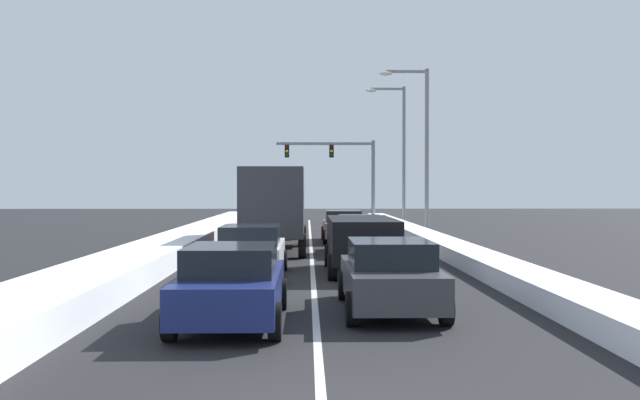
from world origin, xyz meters
name	(u,v)px	position (x,y,z in m)	size (l,w,h in m)	color
ground_plane	(312,258)	(0.00, 18.45, 0.00)	(120.00, 120.00, 0.00)	black
lane_stripe_between_right_lane_and_center_lane	(311,247)	(0.00, 23.06, 0.00)	(0.14, 50.73, 0.01)	silver
snow_bank_right_shoulder	(432,241)	(5.30, 23.06, 0.27)	(1.30, 50.73, 0.54)	white
snow_bank_left_shoulder	(189,239)	(-5.30, 23.06, 0.35)	(2.11, 50.73, 0.69)	white
sedan_charcoal_right_lane_nearest	(389,275)	(1.55, 7.16, 0.76)	(2.00, 4.50, 1.51)	#38383D
suv_black_right_lane_second	(361,240)	(1.49, 13.88, 1.02)	(2.16, 4.90, 1.67)	black
sedan_tan_right_lane_third	(360,234)	(1.93, 20.23, 0.76)	(2.00, 4.50, 1.51)	#937F60
sedan_gray_right_lane_fourth	(343,226)	(1.55, 26.14, 0.76)	(2.00, 4.50, 1.51)	slate
sedan_navy_center_lane_nearest	(232,284)	(-1.61, 5.91, 0.76)	(2.00, 4.50, 1.51)	navy
sedan_white_center_lane_second	(251,251)	(-1.80, 12.91, 0.76)	(2.00, 4.50, 1.51)	silver
box_truck_center_lane_third	(275,205)	(-1.48, 20.78, 1.90)	(2.53, 7.20, 3.36)	maroon
suv_maroon_center_lane_fourth	(281,218)	(-1.53, 29.56, 1.02)	(2.16, 4.90, 1.67)	maroon
traffic_light_gantry	(343,163)	(2.57, 46.11, 4.50)	(7.54, 0.47, 6.20)	slate
street_lamp_right_near	(421,137)	(5.91, 29.98, 5.30)	(2.66, 0.36, 8.94)	gray
street_lamp_right_mid	(399,144)	(5.97, 39.20, 5.49)	(2.66, 0.36, 9.31)	gray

